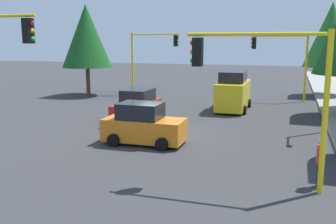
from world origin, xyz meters
TOP-DOWN VIEW (x-y plane):
  - ground_plane at (0.00, 0.00)m, footprint 120.00×120.00m
  - traffic_signal_far_right at (-14.00, -5.68)m, footprint 0.36×4.59m
  - traffic_signal_far_left at (-14.00, 5.66)m, footprint 0.36×4.59m
  - traffic_signal_near_left at (6.00, 5.63)m, footprint 0.36×4.59m
  - tree_opposite_side at (-12.00, -11.00)m, footprint 4.38×4.38m
  - tree_roadside_far at (-18.00, 9.50)m, footprint 4.46×4.46m
  - delivery_van_yellow at (-8.44, 2.55)m, footprint 4.80×2.22m
  - car_orange at (2.00, -0.20)m, footprint 2.08×3.85m
  - car_red at (-2.71, -2.45)m, footprint 4.13×2.11m
  - pedestrian_crossing at (5.48, 7.50)m, footprint 0.40×0.24m

SIDE VIEW (x-z plane):
  - ground_plane at x=0.00m, z-range 0.00..0.00m
  - car_orange at x=2.00m, z-range -0.09..1.88m
  - car_red at x=-2.71m, z-range -0.09..1.89m
  - pedestrian_crossing at x=5.48m, z-range 0.06..1.76m
  - delivery_van_yellow at x=-8.44m, z-range -0.11..2.67m
  - traffic_signal_near_left at x=6.00m, z-range 1.11..6.35m
  - traffic_signal_far_left at x=-14.00m, z-range 1.14..6.55m
  - traffic_signal_far_right at x=-14.00m, z-range 1.17..6.76m
  - tree_opposite_side at x=-12.00m, z-range 1.26..9.27m
  - tree_roadside_far at x=-18.00m, z-range 1.28..9.44m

